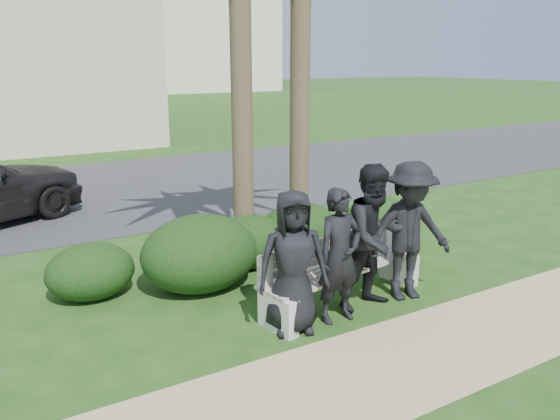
# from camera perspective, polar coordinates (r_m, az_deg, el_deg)

# --- Properties ---
(ground) EXTENTS (160.00, 160.00, 0.00)m
(ground) POSITION_cam_1_polar(r_m,az_deg,el_deg) (7.47, 3.23, -9.33)
(ground) COLOR #174313
(ground) RESTS_ON ground
(footpath) EXTENTS (30.00, 1.60, 0.01)m
(footpath) POSITION_cam_1_polar(r_m,az_deg,el_deg) (6.23, 12.78, -15.07)
(footpath) COLOR tan
(footpath) RESTS_ON ground
(asphalt_street) EXTENTS (160.00, 8.00, 0.01)m
(asphalt_street) POSITION_cam_1_polar(r_m,az_deg,el_deg) (14.49, -14.63, 2.40)
(asphalt_street) COLOR #2D2D30
(asphalt_street) RESTS_ON ground
(stucco_bldg_right) EXTENTS (8.40, 8.40, 7.30)m
(stucco_bldg_right) POSITION_cam_1_polar(r_m,az_deg,el_deg) (23.80, -24.74, 15.30)
(stucco_bldg_right) COLOR beige
(stucco_bldg_right) RESTS_ON ground
(park_bench) EXTENTS (2.58, 1.00, 0.87)m
(park_bench) POSITION_cam_1_polar(r_m,az_deg,el_deg) (7.28, 6.61, -6.74)
(park_bench) COLOR #A89F8D
(park_bench) RESTS_ON ground
(man_a) EXTENTS (0.97, 0.78, 1.72)m
(man_a) POSITION_cam_1_polar(r_m,az_deg,el_deg) (6.36, 1.36, -5.47)
(man_a) COLOR black
(man_a) RESTS_ON ground
(man_b) EXTENTS (0.61, 0.40, 1.67)m
(man_b) POSITION_cam_1_polar(r_m,az_deg,el_deg) (6.65, 6.24, -4.80)
(man_b) COLOR black
(man_b) RESTS_ON ground
(man_c) EXTENTS (0.97, 0.78, 1.89)m
(man_c) POSITION_cam_1_polar(r_m,az_deg,el_deg) (7.05, 9.84, -2.81)
(man_c) COLOR black
(man_c) RESTS_ON ground
(man_d) EXTENTS (1.34, 0.95, 1.88)m
(man_d) POSITION_cam_1_polar(r_m,az_deg,el_deg) (7.41, 13.35, -2.19)
(man_d) COLOR black
(man_d) RESTS_ON ground
(hedge_a) EXTENTS (1.18, 0.98, 0.77)m
(hedge_a) POSITION_cam_1_polar(r_m,az_deg,el_deg) (7.85, -19.22, -5.91)
(hedge_a) COLOR black
(hedge_a) RESTS_ON ground
(hedge_b) EXTENTS (1.67, 1.38, 1.09)m
(hedge_b) POSITION_cam_1_polar(r_m,az_deg,el_deg) (7.74, -8.38, -4.25)
(hedge_b) COLOR black
(hedge_b) RESTS_ON ground
(hedge_c) EXTENTS (1.28, 1.05, 0.83)m
(hedge_c) POSITION_cam_1_polar(r_m,az_deg,el_deg) (8.52, -3.43, -3.16)
(hedge_c) COLOR black
(hedge_c) RESTS_ON ground
(hedge_d) EXTENTS (1.37, 1.13, 0.89)m
(hedge_d) POSITION_cam_1_polar(r_m,az_deg,el_deg) (9.04, 2.06, -1.86)
(hedge_d) COLOR black
(hedge_d) RESTS_ON ground
(hedge_e) EXTENTS (1.11, 0.91, 0.72)m
(hedge_e) POSITION_cam_1_polar(r_m,az_deg,el_deg) (9.84, 10.35, -1.18)
(hedge_e) COLOR black
(hedge_e) RESTS_ON ground
(hedge_f) EXTENTS (1.29, 1.07, 0.84)m
(hedge_f) POSITION_cam_1_polar(r_m,az_deg,el_deg) (9.78, 10.24, -0.91)
(hedge_f) COLOR black
(hedge_f) RESTS_ON ground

